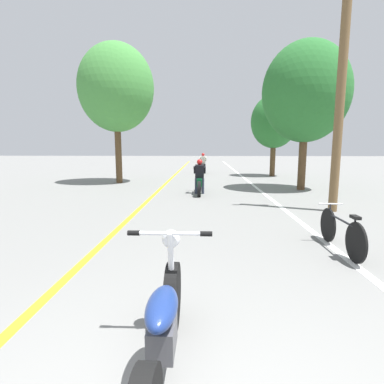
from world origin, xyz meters
TOP-DOWN VIEW (x-y plane):
  - lane_stripe_center at (-1.70, 12.97)m, footprint 0.14×48.00m
  - lane_stripe_edge at (2.58, 12.97)m, footprint 0.14×48.00m
  - utility_pole at (3.90, 7.43)m, footprint 1.10×0.24m
  - roadside_tree_right_near at (4.37, 11.78)m, footprint 3.55×3.20m
  - roadside_tree_right_far at (4.49, 17.82)m, footprint 2.83×2.55m
  - roadside_tree_left at (-4.12, 13.94)m, footprint 3.70×3.33m
  - motorcycle_foreground at (-0.09, 1.00)m, footprint 0.78×2.13m
  - motorcycle_rider_lead at (0.04, 10.52)m, footprint 0.50×2.11m
  - motorcycle_rider_far at (0.13, 19.85)m, footprint 0.50×2.14m
  - bicycle_parked at (2.62, 4.05)m, footprint 0.44×1.74m

SIDE VIEW (x-z plane):
  - lane_stripe_center at x=-1.70m, z-range 0.00..0.01m
  - lane_stripe_edge at x=2.58m, z-range 0.00..0.01m
  - bicycle_parked at x=2.62m, z-range -0.03..0.74m
  - motorcycle_foreground at x=-0.09m, z-range -0.11..0.95m
  - motorcycle_rider_lead at x=0.04m, z-range -0.16..1.18m
  - motorcycle_rider_far at x=0.13m, z-range -0.17..1.22m
  - roadside_tree_right_far at x=4.49m, z-range 0.85..5.84m
  - utility_pole at x=3.90m, z-range 0.09..7.21m
  - roadside_tree_right_near at x=4.37m, z-range 0.99..7.08m
  - roadside_tree_left at x=-4.12m, z-range 1.26..8.07m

